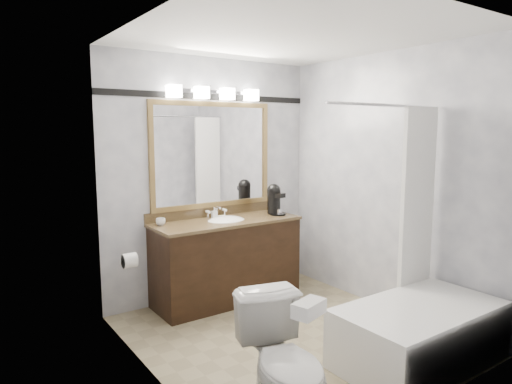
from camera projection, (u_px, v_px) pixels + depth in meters
room at (290, 192)px, 3.76m from camera, size 2.42×2.62×2.52m
vanity at (226, 259)px, 4.70m from camera, size 1.53×0.58×0.97m
mirror at (212, 155)px, 4.77m from camera, size 1.40×0.04×1.10m
vanity_light_bar at (214, 93)px, 4.64m from camera, size 1.02×0.14×0.12m
accent_stripe at (211, 97)px, 4.70m from camera, size 2.40×0.01×0.06m
bathtub at (419, 325)px, 3.48m from camera, size 1.30×0.75×1.96m
tp_roll at (129, 260)px, 3.73m from camera, size 0.11×0.12×0.12m
toilet at (285, 365)px, 2.70m from camera, size 0.60×0.82×0.76m
tissue_box at (309, 308)px, 2.48m from camera, size 0.22×0.16×0.08m
coffee_maker at (274, 199)px, 4.93m from camera, size 0.17×0.22×0.33m
cup_left at (161, 222)px, 4.37m from camera, size 0.09×0.09×0.07m
soap_bottle_a at (214, 213)px, 4.72m from camera, size 0.06×0.06×0.12m
soap_bar at (222, 217)px, 4.75m from camera, size 0.09×0.07×0.03m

